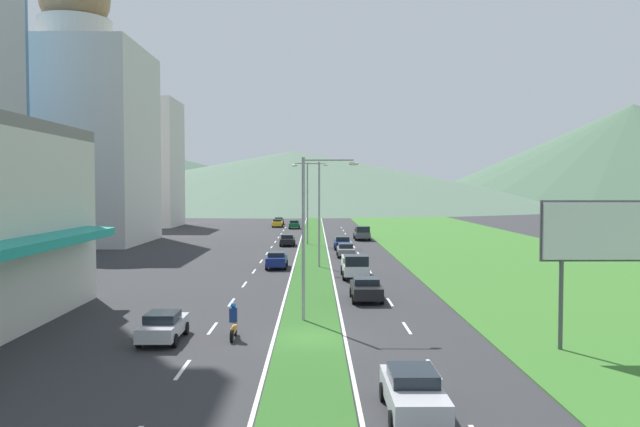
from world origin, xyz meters
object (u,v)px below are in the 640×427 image
(car_1, at_px, (277,260))
(car_3, at_px, (163,326))
(car_8, at_px, (287,240))
(car_7, at_px, (277,223))
(car_2, at_px, (366,289))
(car_5, at_px, (342,243))
(billboard_roadside, at_px, (608,237))
(car_4, at_px, (413,392))
(car_6, at_px, (346,250))
(car_0, at_px, (279,221))
(street_lamp_near, at_px, (310,227))
(motorcycle_rider, at_px, (233,324))
(pickup_truck_0, at_px, (362,233))
(street_lamp_far, at_px, (309,198))
(car_9, at_px, (294,224))
(pickup_truck_1, at_px, (355,266))

(car_1, bearing_deg, car_3, 171.98)
(car_8, bearing_deg, car_7, 5.37)
(car_2, xyz_separation_m, car_5, (-0.08, 33.63, 0.00))
(billboard_roadside, height_order, car_4, billboard_roadside)
(car_4, relative_size, car_6, 0.95)
(car_6, distance_m, car_8, 14.29)
(car_2, bearing_deg, car_1, -157.24)
(car_1, xyz_separation_m, car_2, (6.84, -16.29, -0.01))
(car_4, distance_m, car_6, 46.34)
(car_0, height_order, car_5, car_5)
(car_0, distance_m, car_4, 104.21)
(car_5, bearing_deg, street_lamp_near, -5.08)
(car_7, bearing_deg, car_4, -173.96)
(car_5, xyz_separation_m, car_7, (-10.24, 41.84, 0.00))
(car_5, bearing_deg, motorcycle_rider, -9.33)
(car_2, relative_size, pickup_truck_0, 0.79)
(car_4, distance_m, car_5, 54.23)
(street_lamp_far, distance_m, car_1, 24.39)
(car_0, bearing_deg, pickup_truck_0, -159.29)
(car_8, height_order, motorcycle_rider, motorcycle_rider)
(car_6, height_order, car_7, car_7)
(car_1, height_order, car_7, car_1)
(car_5, bearing_deg, car_4, -0.08)
(street_lamp_far, xyz_separation_m, car_0, (-6.43, 43.14, -5.22))
(car_9, bearing_deg, pickup_truck_0, -156.88)
(car_0, relative_size, car_9, 1.00)
(car_1, distance_m, car_2, 17.67)
(car_6, bearing_deg, car_2, 0.19)
(car_3, bearing_deg, car_0, -0.10)
(car_6, xyz_separation_m, car_8, (-6.74, 12.60, 0.01))
(car_2, height_order, car_6, car_2)
(car_2, height_order, car_9, car_9)
(car_3, height_order, car_7, car_7)
(car_3, distance_m, car_5, 45.62)
(car_2, relative_size, car_4, 0.98)
(car_1, bearing_deg, motorcycle_rider, 178.97)
(billboard_roadside, distance_m, car_7, 90.54)
(car_3, bearing_deg, car_5, -13.39)
(street_lamp_far, bearing_deg, pickup_truck_1, -82.43)
(car_7, bearing_deg, car_3, 179.78)
(car_0, bearing_deg, pickup_truck_1, -171.89)
(car_1, xyz_separation_m, pickup_truck_0, (10.07, 30.51, 0.20))
(car_8, bearing_deg, pickup_truck_0, -49.95)
(car_0, bearing_deg, car_3, 179.90)
(car_3, bearing_deg, car_2, -44.72)
(car_7, bearing_deg, car_5, -166.25)
(car_2, bearing_deg, car_0, -172.81)
(car_2, distance_m, pickup_truck_0, 46.92)
(car_5, bearing_deg, car_8, -124.95)
(motorcycle_rider, bearing_deg, street_lamp_near, -42.16)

